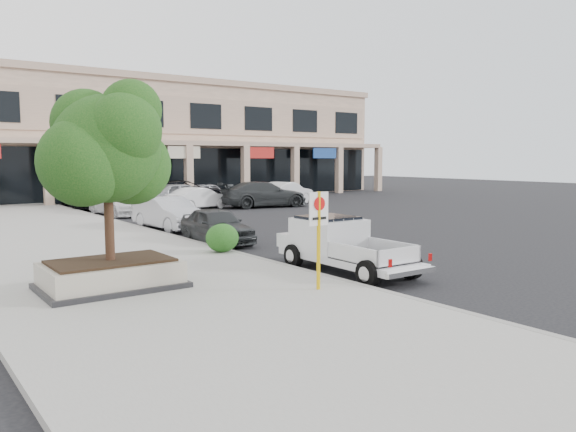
% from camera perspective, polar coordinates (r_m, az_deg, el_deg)
% --- Properties ---
extents(ground, '(120.00, 120.00, 0.00)m').
position_cam_1_polar(ground, '(16.14, 7.33, -5.63)').
color(ground, black).
rests_on(ground, ground).
extents(sidewalk, '(8.00, 52.00, 0.15)m').
position_cam_1_polar(sidewalk, '(18.54, -18.71, -4.15)').
color(sidewalk, gray).
rests_on(sidewalk, ground).
extents(curb, '(0.20, 52.00, 0.15)m').
position_cam_1_polar(curb, '(20.05, -7.88, -3.14)').
color(curb, gray).
rests_on(curb, ground).
extents(strip_mall, '(40.55, 12.43, 9.50)m').
position_cam_1_polar(strip_mall, '(49.18, -13.68, 7.59)').
color(strip_mall, tan).
rests_on(strip_mall, ground).
extents(planter, '(3.20, 2.20, 0.68)m').
position_cam_1_polar(planter, '(14.01, -17.55, -5.67)').
color(planter, black).
rests_on(planter, sidewalk).
extents(planter_tree, '(2.90, 2.55, 4.00)m').
position_cam_1_polar(planter_tree, '(13.92, -17.61, 6.43)').
color(planter_tree, '#311C13').
rests_on(planter_tree, planter).
extents(no_parking_sign, '(0.55, 0.09, 2.30)m').
position_cam_1_polar(no_parking_sign, '(13.04, 3.13, -1.09)').
color(no_parking_sign, '#E1AE0B').
rests_on(no_parking_sign, sidewalk).
extents(hedge, '(1.10, 0.99, 0.93)m').
position_cam_1_polar(hedge, '(18.44, -6.70, -2.22)').
color(hedge, '#1C4C15').
rests_on(hedge, sidewalk).
extents(pickup_truck, '(1.86, 4.89, 1.53)m').
position_cam_1_polar(pickup_truck, '(15.86, 6.14, -3.01)').
color(pickup_truck, silver).
rests_on(pickup_truck, ground).
extents(curb_car_a, '(1.84, 4.09, 1.36)m').
position_cam_1_polar(curb_car_a, '(21.28, -7.27, -0.96)').
color(curb_car_a, '#292C2E').
rests_on(curb_car_a, ground).
extents(curb_car_b, '(1.87, 4.57, 1.47)m').
position_cam_1_polar(curb_car_b, '(25.65, -12.01, 0.27)').
color(curb_car_b, '#AEB0B7').
rests_on(curb_car_b, ground).
extents(curb_car_c, '(2.39, 4.90, 1.37)m').
position_cam_1_polar(curb_car_c, '(32.84, -16.89, 1.28)').
color(curb_car_c, silver).
rests_on(curb_car_c, ground).
extents(curb_car_d, '(2.75, 5.42, 1.47)m').
position_cam_1_polar(curb_car_d, '(37.70, -19.66, 1.84)').
color(curb_car_d, black).
rests_on(curb_car_d, ground).
extents(lot_car_a, '(4.77, 2.08, 1.60)m').
position_cam_1_polar(lot_car_a, '(37.63, -10.78, 2.18)').
color(lot_car_a, '#9EA1A6').
rests_on(lot_car_a, ground).
extents(lot_car_b, '(4.35, 2.25, 1.36)m').
position_cam_1_polar(lot_car_b, '(35.50, -9.01, 1.79)').
color(lot_car_b, silver).
rests_on(lot_car_b, ground).
extents(lot_car_c, '(6.07, 3.32, 1.67)m').
position_cam_1_polar(lot_car_c, '(36.52, -2.44, 2.22)').
color(lot_car_c, '#292C2D').
rests_on(lot_car_c, ground).
extents(lot_car_d, '(6.15, 3.19, 1.66)m').
position_cam_1_polar(lot_car_d, '(39.41, -10.47, 2.39)').
color(lot_car_d, black).
rests_on(lot_car_d, ground).
extents(lot_car_e, '(4.30, 2.57, 1.37)m').
position_cam_1_polar(lot_car_e, '(41.63, -8.07, 2.42)').
color(lot_car_e, '#A6A7AE').
rests_on(lot_car_e, ground).
extents(lot_car_f, '(5.00, 3.09, 1.56)m').
position_cam_1_polar(lot_car_f, '(38.59, -0.25, 2.34)').
color(lot_car_f, silver).
rests_on(lot_car_f, ground).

